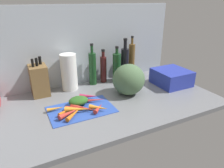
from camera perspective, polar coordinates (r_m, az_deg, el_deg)
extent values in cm
cube|color=slate|center=(135.63, -5.51, -6.05)|extent=(170.00, 80.00, 3.00)
cube|color=#ADB7C1|center=(159.22, -11.08, 10.16)|extent=(170.00, 3.00, 60.00)
cube|color=#2D51B7|center=(128.69, -8.58, -6.95)|extent=(39.67, 25.58, 0.80)
cone|color=red|center=(126.04, -7.94, -6.69)|extent=(13.59, 14.26, 2.67)
cone|color=red|center=(121.89, -11.83, -7.93)|extent=(14.09, 7.97, 3.21)
cone|color=orange|center=(125.41, -12.73, -7.31)|extent=(10.96, 8.27, 2.36)
cone|color=#B2264C|center=(139.24, -6.52, -3.42)|extent=(12.41, 8.28, 3.48)
cone|color=red|center=(125.14, -3.70, -6.71)|extent=(9.47, 9.30, 2.74)
cone|color=orange|center=(129.58, -15.43, -6.59)|extent=(10.55, 2.76, 2.21)
cone|color=red|center=(126.92, -9.73, -6.63)|extent=(13.51, 8.71, 2.50)
cone|color=orange|center=(124.45, -9.73, -6.98)|extent=(14.75, 9.12, 3.57)
cone|color=orange|center=(121.81, -10.39, -7.99)|extent=(13.47, 12.52, 2.64)
cone|color=orange|center=(125.05, -3.77, -6.62)|extent=(11.04, 9.85, 3.15)
cone|color=red|center=(135.10, -5.30, -4.51)|extent=(16.93, 6.34, 2.30)
ellipsoid|color=#2D6023|center=(132.25, -9.36, -4.63)|extent=(12.55, 9.65, 5.31)
ellipsoid|color=#4C6B47|center=(144.09, 4.67, 1.26)|extent=(23.06, 21.89, 21.95)
cube|color=brown|center=(152.05, -19.69, 1.02)|extent=(11.47, 15.65, 21.47)
cylinder|color=black|center=(145.77, -21.31, 5.51)|extent=(1.71, 1.71, 5.50)
cylinder|color=black|center=(147.01, -20.33, 5.79)|extent=(1.88, 1.88, 5.50)
cylinder|color=black|center=(150.30, -19.48, 6.26)|extent=(2.05, 2.05, 5.50)
cylinder|color=white|center=(153.76, -11.90, 3.25)|extent=(11.71, 11.71, 27.05)
cylinder|color=#19421E|center=(160.87, -5.44, 4.20)|extent=(5.70, 5.70, 25.33)
cylinder|color=#19421E|center=(156.63, -5.65, 9.58)|extent=(2.16, 2.16, 5.71)
cylinder|color=black|center=(155.84, -5.70, 10.89)|extent=(2.48, 2.48, 1.60)
cylinder|color=#471919|center=(165.82, -2.42, 4.04)|extent=(5.13, 5.13, 20.87)
cylinder|color=#471919|center=(162.18, -2.49, 8.30)|extent=(2.43, 2.43, 4.59)
cylinder|color=black|center=(161.43, -2.51, 9.36)|extent=(2.80, 2.80, 1.60)
cylinder|color=#19421E|center=(164.91, 1.33, 4.48)|extent=(6.57, 6.57, 23.76)
cylinder|color=#19421E|center=(161.07, 1.38, 9.20)|extent=(2.32, 2.32, 4.19)
cylinder|color=black|center=(160.41, 1.39, 10.21)|extent=(2.67, 2.67, 1.60)
cylinder|color=black|center=(168.28, 3.58, 5.34)|extent=(6.36, 6.36, 26.66)
cylinder|color=black|center=(164.05, 3.72, 10.92)|extent=(2.64, 2.64, 6.79)
cylinder|color=black|center=(163.24, 3.76, 12.36)|extent=(3.03, 3.03, 1.60)
cylinder|color=brown|center=(176.17, 5.46, 6.42)|extent=(5.29, 5.29, 28.67)
cylinder|color=brown|center=(172.19, 5.67, 11.83)|extent=(1.89, 1.89, 5.15)
cylinder|color=black|center=(171.59, 5.72, 12.93)|extent=(2.17, 2.17, 1.60)
cube|color=#2838AD|center=(168.61, 16.24, 1.83)|extent=(24.90, 25.30, 11.92)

